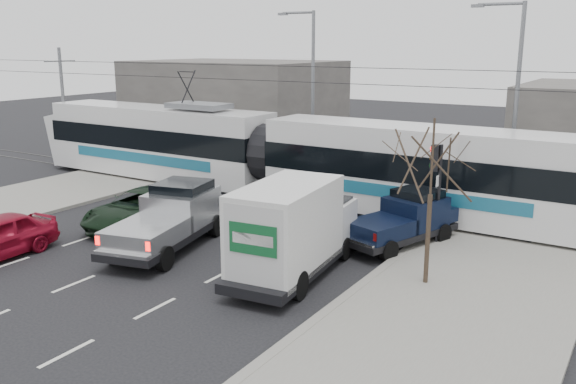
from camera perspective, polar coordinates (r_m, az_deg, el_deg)
The scene contains 14 objects.
ground at distance 20.86m, azimuth -9.99°, elevation -6.74°, with size 120.00×120.00×0.00m, color black.
sidewalk_right at distance 16.67m, azimuth 14.44°, elevation -12.11°, with size 6.00×60.00×0.15m, color gray.
rails at distance 28.71m, azimuth 3.32°, elevation -0.84°, with size 60.00×1.60×0.03m, color #33302D.
building_left at distance 45.68m, azimuth -5.01°, elevation 8.37°, with size 14.00×10.00×6.00m, color slate.
bare_tree at distance 18.19m, azimuth 13.32°, elevation 2.50°, with size 2.40×2.40×5.00m.
traffic_signal at distance 22.47m, azimuth 13.73°, elevation 1.83°, with size 0.44×0.44×3.60m.
street_lamp_near at distance 29.15m, azimuth 20.29°, elevation 8.74°, with size 2.38×0.25×9.00m.
street_lamp_far at distance 35.13m, azimuth 2.08°, elevation 10.27°, with size 2.38×0.25×9.00m.
catenary at distance 27.99m, azimuth 3.43°, elevation 6.85°, with size 60.00×0.20×7.00m.
tram at distance 29.18m, azimuth -1.59°, elevation 3.55°, with size 28.56×3.14×5.83m.
silver_pickup at distance 22.52m, azimuth -10.72°, elevation -2.27°, with size 3.40×6.43×2.22m.
box_truck at distance 19.15m, azimuth 0.53°, elevation -3.57°, with size 2.76×6.36×3.08m.
navy_pickup at distance 22.66m, azimuth 10.94°, elevation -2.50°, with size 3.14×5.05×2.00m.
green_car at distance 25.35m, azimuth -13.55°, elevation -1.48°, with size 2.45×5.31×1.47m, color black.
Camera 1 is at (13.16, -14.48, 7.22)m, focal length 38.00 mm.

